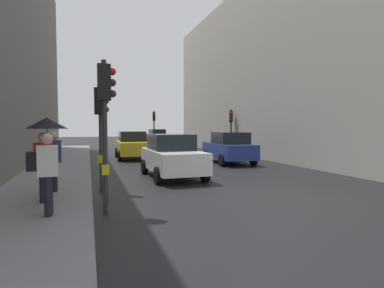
{
  "coord_description": "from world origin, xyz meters",
  "views": [
    {
      "loc": [
        -5.21,
        -7.9,
        2.07
      ],
      "look_at": [
        -0.19,
        7.51,
        1.18
      ],
      "focal_mm": 29.77,
      "sensor_mm": 36.0,
      "label": 1
    }
  ],
  "objects": [
    {
      "name": "car_yellow_taxi",
      "position": [
        -2.52,
        12.81,
        0.88
      ],
      "size": [
        2.09,
        4.24,
        1.76
      ],
      "color": "yellow",
      "rests_on": "ground"
    },
    {
      "name": "traffic_light_far_median",
      "position": [
        0.82,
        22.41,
        2.47
      ],
      "size": [
        0.25,
        0.43,
        3.57
      ],
      "color": "#2D2D2D",
      "rests_on": "ground"
    },
    {
      "name": "pedestrian_with_umbrella",
      "position": [
        -6.23,
        0.84,
        1.84
      ],
      "size": [
        1.0,
        1.0,
        2.14
      ],
      "color": "black",
      "rests_on": "sidewalk_kerb"
    },
    {
      "name": "car_white_compact",
      "position": [
        -1.99,
        4.63,
        0.88
      ],
      "size": [
        2.07,
        4.23,
        1.76
      ],
      "color": "silver",
      "rests_on": "ground"
    },
    {
      "name": "car_blue_van",
      "position": [
        2.34,
        8.52,
        0.88
      ],
      "size": [
        2.17,
        4.28,
        1.76
      ],
      "color": "navy",
      "rests_on": "ground"
    },
    {
      "name": "traffic_light_near_right",
      "position": [
        -4.82,
        2.45,
        2.34
      ],
      "size": [
        0.45,
        0.35,
        3.39
      ],
      "color": "#2D2D2D",
      "rests_on": "ground"
    },
    {
      "name": "pedestrian_with_grey_backpack",
      "position": [
        -6.23,
        2.23,
        1.16
      ],
      "size": [
        0.61,
        0.36,
        1.77
      ],
      "color": "black",
      "rests_on": "sidewalk_kerb"
    },
    {
      "name": "building_facade_right",
      "position": [
        11.14,
        10.76,
        6.01
      ],
      "size": [
        12.0,
        32.27,
        12.02
      ],
      "primitive_type": "cube",
      "color": "#B2ADA3",
      "rests_on": "ground"
    },
    {
      "name": "pedestrian_with_black_backpack",
      "position": [
        -6.1,
        -0.51,
        1.16
      ],
      "size": [
        0.6,
        0.36,
        1.77
      ],
      "color": "black",
      "rests_on": "sidewalk_kerb"
    },
    {
      "name": "car_dark_suv",
      "position": [
        2.53,
        29.46,
        0.88
      ],
      "size": [
        2.21,
        4.3,
        1.76
      ],
      "color": "black",
      "rests_on": "ground"
    },
    {
      "name": "traffic_light_mid_street",
      "position": [
        4.83,
        13.6,
        2.3
      ],
      "size": [
        0.33,
        0.45,
        3.34
      ],
      "color": "#2D2D2D",
      "rests_on": "ground"
    },
    {
      "name": "ground_plane",
      "position": [
        0.0,
        0.0,
        0.0
      ],
      "size": [
        120.0,
        120.0,
        0.0
      ],
      "primitive_type": "plane",
      "color": "black"
    },
    {
      "name": "traffic_light_near_left",
      "position": [
        -4.82,
        -0.1,
        2.51
      ],
      "size": [
        0.43,
        0.25,
        3.63
      ],
      "color": "#2D2D2D",
      "rests_on": "ground"
    },
    {
      "name": "sidewalk_kerb",
      "position": [
        -6.53,
        6.0,
        0.08
      ],
      "size": [
        2.77,
        40.0,
        0.16
      ],
      "primitive_type": "cube",
      "color": "gray",
      "rests_on": "ground"
    }
  ]
}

